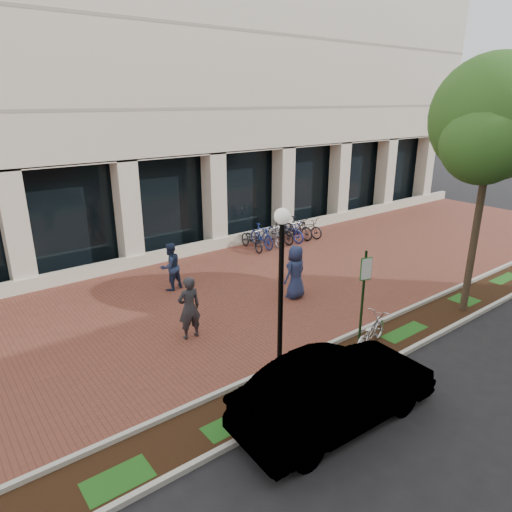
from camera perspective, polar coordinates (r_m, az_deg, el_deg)
ground at (r=16.02m, az=-1.54°, el=-4.34°), size 120.00×120.00×0.00m
brick_plaza at (r=16.02m, az=-1.54°, el=-4.33°), size 40.00×9.00×0.01m
planting_strip at (r=12.61m, az=12.98°, el=-11.71°), size 40.00×1.50×0.01m
curb_plaza_side at (r=13.00m, az=10.43°, el=-10.26°), size 40.00×0.12×0.12m
curb_street_side at (r=12.21m, az=15.75°, el=-12.79°), size 40.00×0.12×0.12m
near_office_building at (r=24.28m, az=-18.35°, el=26.91°), size 40.00×12.12×16.00m
parking_sign at (r=12.22m, az=13.33°, el=-3.85°), size 0.34×0.07×2.71m
lamppost at (r=10.37m, az=3.12°, el=-3.72°), size 0.36×0.36×4.14m
street_tree at (r=14.83m, az=27.46°, el=14.23°), size 4.18×3.48×7.61m
locked_bicycle at (r=12.73m, az=14.10°, el=-9.19°), size 1.83×1.05×0.91m
pedestrian_left at (r=12.75m, az=-8.35°, el=-6.44°), size 0.69×0.48×1.82m
pedestrian_mid at (r=16.09m, az=-10.65°, el=-1.31°), size 0.95×0.81×1.71m
pedestrian_right at (r=15.21m, az=4.95°, el=-2.01°), size 0.98×0.73×1.83m
bollard at (r=20.64m, az=3.43°, el=2.37°), size 0.12×0.12×0.90m
bike_rack_cluster at (r=21.18m, az=3.06°, el=2.95°), size 4.22×1.92×1.07m
sedan_near_curb at (r=9.80m, az=10.08°, el=-16.16°), size 4.58×1.77×1.49m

